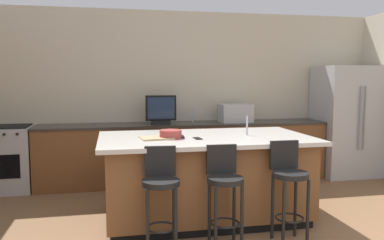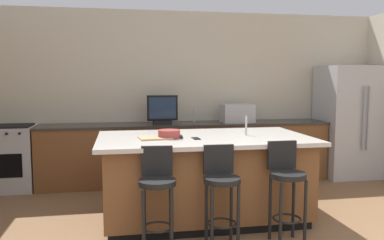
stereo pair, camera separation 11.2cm
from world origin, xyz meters
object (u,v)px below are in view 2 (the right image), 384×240
object	(u,v)px
refrigerator	(350,121)
fruit_bowl	(169,134)
microwave	(237,113)
tv_remote	(180,137)
bar_stool_left	(157,190)
cell_phone	(196,138)
bar_stool_center	(221,187)
bar_stool_right	(286,183)
kitchen_island	(204,177)
tv_monitor	(162,111)
cutting_board	(155,138)
range_oven	(8,158)

from	to	relation	value
refrigerator	fruit_bowl	xyz separation A→B (m)	(-3.14, -1.60, 0.09)
microwave	fruit_bowl	world-z (taller)	microwave
fruit_bowl	microwave	bearing A→B (deg)	52.97
refrigerator	tv_remote	distance (m)	3.40
bar_stool_left	cell_phone	xyz separation A→B (m)	(0.47, 0.61, 0.37)
fruit_bowl	bar_stool_center	bearing A→B (deg)	-60.29
bar_stool_right	tv_remote	world-z (taller)	bar_stool_right
kitchen_island	refrigerator	world-z (taller)	refrigerator
kitchen_island	bar_stool_center	world-z (taller)	bar_stool_center
bar_stool_right	bar_stool_left	bearing A→B (deg)	177.96
kitchen_island	tv_remote	bearing A→B (deg)	-172.17
kitchen_island	bar_stool_right	distance (m)	1.02
tv_monitor	bar_stool_left	distance (m)	2.40
tv_remote	bar_stool_right	bearing A→B (deg)	-36.00
refrigerator	bar_stool_right	world-z (taller)	refrigerator
fruit_bowl	cell_phone	world-z (taller)	fruit_bowl
refrigerator	bar_stool_right	bearing A→B (deg)	-132.27
refrigerator	cell_phone	size ratio (longest dim) A/B	11.86
kitchen_island	tv_remote	xyz separation A→B (m)	(-0.27, -0.04, 0.47)
kitchen_island	refrigerator	distance (m)	3.17
refrigerator	cutting_board	size ratio (longest dim) A/B	5.24
bar_stool_left	bar_stool_right	bearing A→B (deg)	4.04
kitchen_island	bar_stool_center	size ratio (longest dim) A/B	2.46
bar_stool_right	cell_phone	distance (m)	1.05
bar_stool_left	tv_monitor	bearing A→B (deg)	87.80
tv_remote	cutting_board	xyz separation A→B (m)	(-0.28, -0.04, -0.00)
bar_stool_left	cutting_board	world-z (taller)	bar_stool_left
bar_stool_left	cutting_board	xyz separation A→B (m)	(0.04, 0.69, 0.37)
range_oven	tv_monitor	bearing A→B (deg)	-1.33
cell_phone	tv_remote	xyz separation A→B (m)	(-0.15, 0.13, 0.01)
range_oven	cell_phone	xyz separation A→B (m)	(2.37, -1.77, 0.48)
range_oven	bar_stool_right	size ratio (longest dim) A/B	0.95
refrigerator	bar_stool_left	size ratio (longest dim) A/B	1.87
fruit_bowl	cutting_board	bearing A→B (deg)	-179.35
bar_stool_center	bar_stool_right	xyz separation A→B (m)	(0.64, -0.02, 0.02)
cell_phone	tv_remote	bearing A→B (deg)	135.65
kitchen_island	fruit_bowl	size ratio (longest dim) A/B	9.82
bar_stool_left	bar_stool_center	bearing A→B (deg)	4.51
range_oven	cutting_board	bearing A→B (deg)	-40.93
cell_phone	bar_stool_right	bearing A→B (deg)	-43.75
refrigerator	tv_remote	size ratio (longest dim) A/B	10.47
bar_stool_center	cell_phone	world-z (taller)	bar_stool_center
cell_phone	cutting_board	world-z (taller)	cutting_board
refrigerator	tv_monitor	size ratio (longest dim) A/B	3.92
kitchen_island	cell_phone	distance (m)	0.51
bar_stool_right	cutting_board	world-z (taller)	bar_stool_right
refrigerator	tv_remote	world-z (taller)	refrigerator
refrigerator	bar_stool_left	world-z (taller)	refrigerator
bar_stool_right	fruit_bowl	bearing A→B (deg)	144.26
range_oven	microwave	world-z (taller)	microwave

